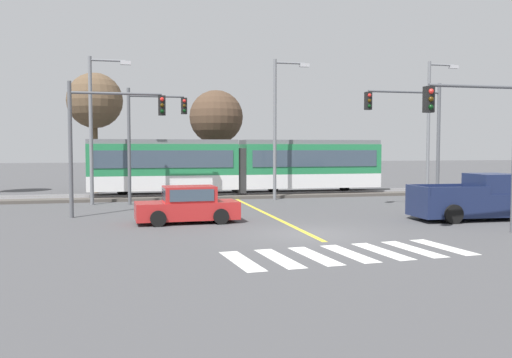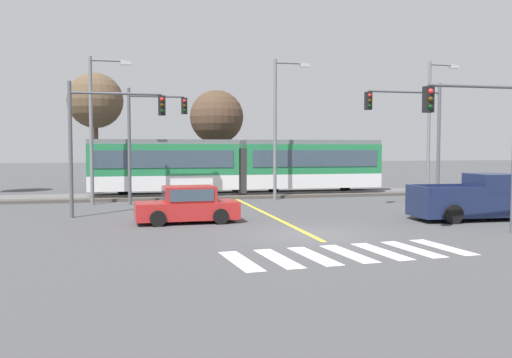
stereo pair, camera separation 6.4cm
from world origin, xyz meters
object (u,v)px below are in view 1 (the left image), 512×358
object	(u,v)px
street_lamp_east	(431,120)
bare_tree_west	(95,101)
sedan_crossing	(187,206)
traffic_light_far_left	(148,129)
traffic_light_mid_right	(415,125)
street_lamp_centre	(278,120)
traffic_light_mid_left	(104,128)
traffic_light_near_right	(484,129)
bare_tree_east	(216,117)
street_lamp_west	(95,120)
pickup_truck	(477,200)
light_rail_tram	(239,164)

from	to	relation	value
street_lamp_east	bare_tree_west	xyz separation A→B (m)	(-21.12, 7.37, 1.43)
sedan_crossing	traffic_light_far_left	world-z (taller)	traffic_light_far_left
traffic_light_mid_right	street_lamp_east	xyz separation A→B (m)	(4.43, 5.82, 0.60)
sedan_crossing	street_lamp_centre	xyz separation A→B (m)	(6.32, 8.79, 4.04)
traffic_light_mid_left	traffic_light_far_left	xyz separation A→B (m)	(2.10, 5.17, 0.16)
traffic_light_mid_right	traffic_light_mid_left	distance (m)	15.50
traffic_light_near_right	street_lamp_east	world-z (taller)	street_lamp_east
bare_tree_east	traffic_light_near_right	bearing A→B (deg)	-74.26
street_lamp_east	street_lamp_centre	bearing A→B (deg)	-178.97
traffic_light_far_left	traffic_light_mid_right	bearing A→B (deg)	-19.56
traffic_light_far_left	street_lamp_centre	world-z (taller)	street_lamp_centre
street_lamp_centre	street_lamp_east	bearing A→B (deg)	1.03
street_lamp_east	bare_tree_east	size ratio (longest dim) A/B	1.18
traffic_light_mid_left	traffic_light_near_right	bearing A→B (deg)	-31.18
traffic_light_far_left	street_lamp_centre	size ratio (longest dim) A/B	0.76
traffic_light_mid_left	bare_tree_east	size ratio (longest dim) A/B	0.83
traffic_light_far_left	street_lamp_west	bearing A→B (deg)	171.70
bare_tree_west	street_lamp_centre	bearing A→B (deg)	-34.71
street_lamp_west	bare_tree_west	xyz separation A→B (m)	(-0.47, 8.02, 1.70)
street_lamp_centre	sedan_crossing	bearing A→B (deg)	-125.71
pickup_truck	bare_tree_west	size ratio (longest dim) A/B	0.67
street_lamp_west	street_lamp_centre	bearing A→B (deg)	2.53
pickup_truck	bare_tree_west	xyz separation A→B (m)	(-16.86, 18.22, 5.45)
light_rail_tram	bare_tree_east	size ratio (longest dim) A/B	2.55
light_rail_tram	street_lamp_west	xyz separation A→B (m)	(-8.58, -3.16, 2.55)
traffic_light_mid_left	bare_tree_east	bearing A→B (deg)	62.45
traffic_light_near_right	light_rail_tram	bearing A→B (deg)	108.21
traffic_light_far_left	bare_tree_east	world-z (taller)	bare_tree_east
light_rail_tram	sedan_crossing	distance (m)	12.40
traffic_light_mid_right	bare_tree_east	xyz separation A→B (m)	(-8.28, 13.42, 1.03)
sedan_crossing	traffic_light_mid_right	distance (m)	13.00
sedan_crossing	bare_tree_west	xyz separation A→B (m)	(-4.59, 16.35, 5.59)
traffic_light_near_right	street_lamp_centre	xyz separation A→B (m)	(-3.69, 14.16, 0.98)
light_rail_tram	street_lamp_centre	bearing A→B (deg)	-55.44
light_rail_tram	street_lamp_east	bearing A→B (deg)	-11.78
traffic_light_mid_right	sedan_crossing	bearing A→B (deg)	-165.35
light_rail_tram	bare_tree_west	size ratio (longest dim) A/B	2.25
street_lamp_west	bare_tree_west	distance (m)	8.21
traffic_light_mid_right	bare_tree_east	world-z (taller)	bare_tree_east
traffic_light_mid_left	street_lamp_centre	distance (m)	11.47
traffic_light_near_right	street_lamp_west	world-z (taller)	street_lamp_west
bare_tree_east	traffic_light_mid_left	bearing A→B (deg)	-117.55
traffic_light_mid_right	street_lamp_east	bearing A→B (deg)	52.68
street_lamp_west	street_lamp_centre	xyz separation A→B (m)	(10.44, 0.46, 0.15)
street_lamp_west	street_lamp_east	size ratio (longest dim) A/B	0.93
street_lamp_east	traffic_light_mid_right	bearing A→B (deg)	-127.32
traffic_light_mid_left	light_rail_tram	bearing A→B (deg)	48.07
street_lamp_west	street_lamp_east	bearing A→B (deg)	1.79
light_rail_tram	street_lamp_centre	distance (m)	4.24
light_rail_tram	street_lamp_west	size ratio (longest dim) A/B	2.30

